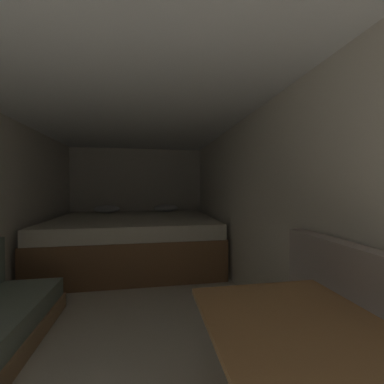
# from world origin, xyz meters

# --- Properties ---
(ground_plane) EXTENTS (7.35, 7.35, 0.00)m
(ground_plane) POSITION_xyz_m (0.00, 2.21, 0.00)
(ground_plane) COLOR beige
(wall_back) EXTENTS (2.72, 0.05, 2.02)m
(wall_back) POSITION_xyz_m (0.00, 4.91, 1.01)
(wall_back) COLOR beige
(wall_back) RESTS_ON ground
(wall_right) EXTENTS (0.05, 5.35, 2.02)m
(wall_right) POSITION_xyz_m (1.34, 2.21, 1.01)
(wall_right) COLOR beige
(wall_right) RESTS_ON ground
(ceiling_slab) EXTENTS (2.72, 5.35, 0.05)m
(ceiling_slab) POSITION_xyz_m (0.00, 2.21, 2.05)
(ceiling_slab) COLOR white
(ceiling_slab) RESTS_ON wall_left
(bed) EXTENTS (2.50, 2.06, 0.89)m
(bed) POSITION_xyz_m (0.00, 3.81, 0.38)
(bed) COLOR brown
(bed) RESTS_ON ground
(dinette_table) EXTENTS (0.68, 0.67, 0.73)m
(dinette_table) POSITION_xyz_m (0.79, 0.63, 0.63)
(dinette_table) COLOR olive
(dinette_table) RESTS_ON ground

